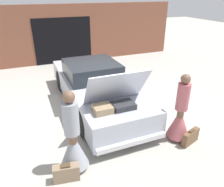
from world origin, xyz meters
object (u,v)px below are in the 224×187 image
car (95,87)px  suitcase_beside_right_person (191,137)px  person_right (180,117)px  suitcase_beside_left_person (66,173)px  person_left (73,143)px

car → suitcase_beside_right_person: size_ratio=9.33×
person_right → suitcase_beside_left_person: 2.88m
person_left → suitcase_beside_right_person: bearing=88.1°
car → person_left: bearing=-117.0°
car → person_left: (-1.30, -2.54, 0.03)m
car → suitcase_beside_left_person: bearing=-118.5°
car → suitcase_beside_right_person: (1.46, -2.83, -0.42)m
person_right → suitcase_beside_right_person: person_right is taller
person_left → suitcase_beside_left_person: bearing=-36.3°
person_right → car: bearing=24.0°
person_right → suitcase_beside_right_person: bearing=-154.5°
car → suitcase_beside_right_person: 3.21m
person_left → suitcase_beside_left_person: size_ratio=3.35×
person_right → suitcase_beside_left_person: bearing=92.4°
car → suitcase_beside_left_person: 3.23m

